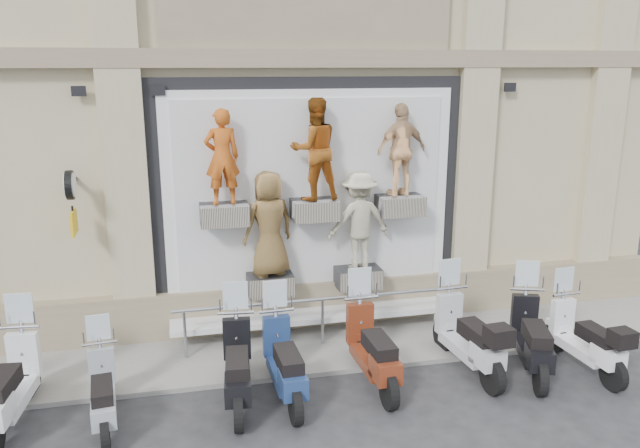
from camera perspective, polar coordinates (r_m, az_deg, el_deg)
The scene contains 14 objects.
ground at distance 9.27m, azimuth 3.19°, elevation -16.48°, with size 90.00×90.00×0.00m, color #29292B.
sidewalk at distance 11.05m, azimuth 0.11°, elevation -10.86°, with size 16.00×2.20×0.08m, color gray.
building at distance 14.85m, azimuth -4.44°, elevation 19.18°, with size 14.00×8.60×12.00m, color #C1B28C, non-canonical shape.
shop_vitrine at distance 10.89m, azimuth -0.28°, elevation 1.86°, with size 5.60×0.83×4.30m.
guard_rail at distance 10.79m, azimuth 0.23°, elevation -9.04°, with size 5.06×0.10×0.93m, color #9EA0A5, non-canonical shape.
clock_sign_bracket at distance 10.41m, azimuth -21.80°, elevation 2.55°, with size 0.10×0.80×1.02m.
scooter_b at distance 9.47m, azimuth -26.63°, elevation -11.79°, with size 0.59×2.03×1.65m, color silver, non-canonical shape.
scooter_c at distance 9.03m, azimuth -19.34°, elevation -13.21°, with size 0.50×1.71×1.39m, color gray, non-canonical shape.
scooter_d at distance 9.10m, azimuth -7.61°, elevation -11.44°, with size 0.58×1.99×1.62m, color black, non-canonical shape.
scooter_e at distance 9.17m, azimuth -3.30°, elevation -11.20°, with size 0.57×1.97×1.60m, color navy, non-canonical shape.
scooter_f at distance 9.55m, azimuth 4.83°, elevation -9.96°, with size 0.59×2.03×1.65m, color #632411, non-canonical shape.
scooter_g at distance 10.16m, azimuth 13.42°, elevation -8.72°, with size 0.60×2.05×1.67m, color #B0B2B7, non-canonical shape.
scooter_h at distance 10.42m, azimuth 18.88°, elevation -8.60°, with size 0.59×2.02×1.64m, color black, non-canonical shape.
scooter_i at distance 10.80m, azimuth 23.14°, elevation -8.52°, with size 0.55×1.88×1.52m, color white, non-canonical shape.
Camera 1 is at (-2.28, -7.63, 4.76)m, focal length 35.00 mm.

